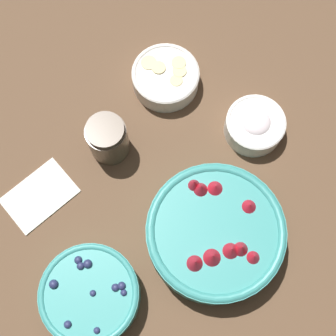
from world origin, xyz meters
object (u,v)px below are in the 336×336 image
at_px(jar_chocolate, 108,139).
at_px(bowl_blueberries, 90,294).
at_px(bowl_strawberries, 215,233).
at_px(bowl_bananas, 166,77).
at_px(bowl_cream, 255,125).

bearing_deg(jar_chocolate, bowl_blueberries, 43.68).
distance_m(bowl_strawberries, bowl_blueberries, 0.24).
height_order(bowl_strawberries, jar_chocolate, jar_chocolate).
bearing_deg(bowl_blueberries, jar_chocolate, -136.32).
xyz_separation_m(bowl_blueberries, bowl_bananas, (-0.38, -0.23, -0.01)).
bearing_deg(jar_chocolate, bowl_cream, 144.98).
bearing_deg(bowl_strawberries, bowl_blueberries, -16.38).
distance_m(bowl_strawberries, bowl_cream, 0.23).
bearing_deg(bowl_strawberries, bowl_cream, -153.98).
bearing_deg(jar_chocolate, bowl_bananas, -169.82).
relative_size(bowl_strawberries, bowl_cream, 2.12).
relative_size(bowl_bananas, bowl_cream, 1.17).
height_order(bowl_bananas, bowl_cream, bowl_cream).
bearing_deg(bowl_blueberries, bowl_strawberries, 163.62).
distance_m(bowl_bananas, bowl_cream, 0.20).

